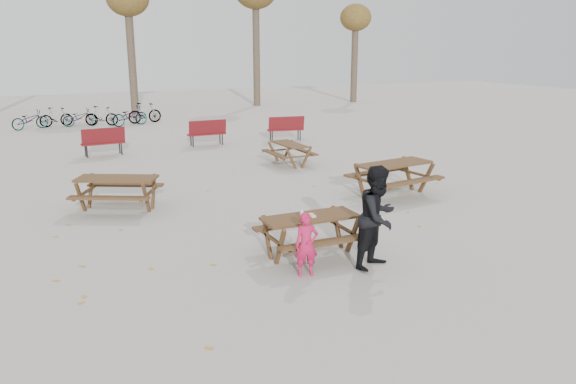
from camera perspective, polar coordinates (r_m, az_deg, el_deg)
name	(u,v)px	position (r m, az deg, el deg)	size (l,w,h in m)	color
ground	(310,255)	(10.73, 2.24, -6.41)	(80.00, 80.00, 0.00)	gray
main_picnic_table	(310,226)	(10.53, 2.27, -3.44)	(1.80, 1.45, 0.78)	#3B2215
food_tray	(311,216)	(10.40, 2.31, -2.49)	(0.18, 0.11, 0.04)	silver
bread_roll	(311,214)	(10.38, 2.31, -2.27)	(0.14, 0.06, 0.05)	tan
soda_bottle	(302,215)	(10.27, 1.42, -2.38)	(0.07, 0.07, 0.17)	silver
child	(306,245)	(9.63, 1.89, -5.37)	(0.41, 0.27, 1.12)	#B91746
adult	(378,217)	(10.02, 9.14, -2.54)	(0.90, 0.70, 1.86)	black
picnic_table_east	(393,179)	(15.03, 10.67, 1.30)	(2.05, 1.65, 0.88)	#3B2215
picnic_table_north	(118,194)	(14.07, -16.91, -0.17)	(1.87, 1.51, 0.81)	#3B2215
picnic_table_far	(290,154)	(18.66, 0.16, 3.88)	(1.64, 1.32, 0.70)	#3B2215
park_bench_row	(146,137)	(21.78, -14.27, 5.44)	(13.83, 1.38, 1.03)	maroon
bicycle_row	(94,116)	(29.22, -19.12, 7.27)	(7.12, 2.13, 1.03)	black
tree_row	(124,2)	(34.58, -16.33, 18.04)	(32.17, 3.52, 8.26)	#382B21
fallen_leaves	(281,216)	(13.07, -0.75, -2.47)	(11.00, 11.00, 0.01)	#B7792C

